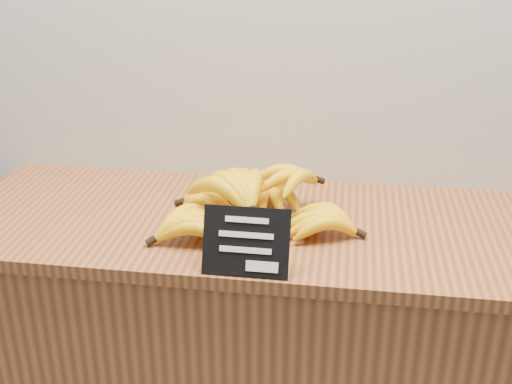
# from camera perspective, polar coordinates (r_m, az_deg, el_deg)

# --- Properties ---
(counter) EXTENTS (1.50, 0.50, 0.90)m
(counter) POSITION_cam_1_polar(r_m,az_deg,el_deg) (1.76, 0.25, -16.57)
(counter) COLOR #9E5933
(counter) RESTS_ON ground
(counter_top) EXTENTS (1.40, 0.54, 0.03)m
(counter_top) POSITION_cam_1_polar(r_m,az_deg,el_deg) (1.50, 0.28, -2.91)
(counter_top) COLOR #99582F
(counter_top) RESTS_ON counter
(chalkboard_sign) EXTENTS (0.17, 0.06, 0.13)m
(chalkboard_sign) POSITION_cam_1_polar(r_m,az_deg,el_deg) (1.25, -0.89, -4.46)
(chalkboard_sign) COLOR black
(chalkboard_sign) RESTS_ON counter_top
(banana_pile) EXTENTS (0.46, 0.33, 0.13)m
(banana_pile) POSITION_cam_1_polar(r_m,az_deg,el_deg) (1.45, -0.63, -0.80)
(banana_pile) COLOR yellow
(banana_pile) RESTS_ON counter_top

